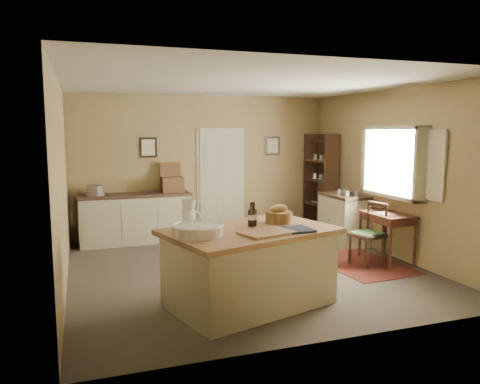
% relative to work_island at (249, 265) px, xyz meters
% --- Properties ---
extents(ground, '(5.00, 5.00, 0.00)m').
position_rel_work_island_xyz_m(ground, '(0.45, 1.34, -0.48)').
color(ground, '#50483D').
rests_on(ground, ground).
extents(wall_back, '(5.00, 0.10, 2.70)m').
position_rel_work_island_xyz_m(wall_back, '(0.45, 3.84, 0.87)').
color(wall_back, '#8F794F').
rests_on(wall_back, ground).
extents(wall_front, '(5.00, 0.10, 2.70)m').
position_rel_work_island_xyz_m(wall_front, '(0.45, -1.16, 0.87)').
color(wall_front, '#8F794F').
rests_on(wall_front, ground).
extents(wall_left, '(0.10, 5.00, 2.70)m').
position_rel_work_island_xyz_m(wall_left, '(-2.05, 1.34, 0.87)').
color(wall_left, '#8F794F').
rests_on(wall_left, ground).
extents(wall_right, '(0.10, 5.00, 2.70)m').
position_rel_work_island_xyz_m(wall_right, '(2.95, 1.34, 0.87)').
color(wall_right, '#8F794F').
rests_on(wall_right, ground).
extents(ceiling, '(5.00, 5.00, 0.00)m').
position_rel_work_island_xyz_m(ceiling, '(0.45, 1.34, 2.22)').
color(ceiling, silver).
rests_on(ceiling, wall_back).
extents(door, '(0.97, 0.06, 2.11)m').
position_rel_work_island_xyz_m(door, '(0.80, 3.81, 0.57)').
color(door, '#ADAB94').
rests_on(door, ground).
extents(framed_prints, '(2.82, 0.02, 0.38)m').
position_rel_work_island_xyz_m(framed_prints, '(0.65, 3.82, 1.24)').
color(framed_prints, black).
rests_on(framed_prints, ground).
extents(window, '(0.25, 1.99, 1.12)m').
position_rel_work_island_xyz_m(window, '(2.87, 1.14, 1.07)').
color(window, beige).
rests_on(window, ground).
extents(work_island, '(2.17, 1.72, 1.20)m').
position_rel_work_island_xyz_m(work_island, '(0.00, 0.00, 0.00)').
color(work_island, beige).
rests_on(work_island, ground).
extents(sideboard, '(2.00, 0.57, 1.18)m').
position_rel_work_island_xyz_m(sideboard, '(-0.89, 3.54, -0.00)').
color(sideboard, beige).
rests_on(sideboard, ground).
extents(rug, '(1.21, 1.67, 0.01)m').
position_rel_work_island_xyz_m(rug, '(2.20, 1.01, -0.48)').
color(rug, '#4B1412').
rests_on(rug, ground).
extents(writing_desk, '(0.52, 0.85, 0.82)m').
position_rel_work_island_xyz_m(writing_desk, '(2.65, 1.01, 0.18)').
color(writing_desk, '#381A11').
rests_on(writing_desk, ground).
extents(desk_chair, '(0.52, 0.52, 0.93)m').
position_rel_work_island_xyz_m(desk_chair, '(2.26, 0.95, -0.02)').
color(desk_chair, black).
rests_on(desk_chair, ground).
extents(right_cabinet, '(0.56, 1.00, 0.99)m').
position_rel_work_island_xyz_m(right_cabinet, '(2.65, 2.27, -0.02)').
color(right_cabinet, beige).
rests_on(right_cabinet, ground).
extents(shelving_unit, '(0.33, 0.88, 1.96)m').
position_rel_work_island_xyz_m(shelving_unit, '(2.80, 3.34, 0.50)').
color(shelving_unit, black).
rests_on(shelving_unit, ground).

